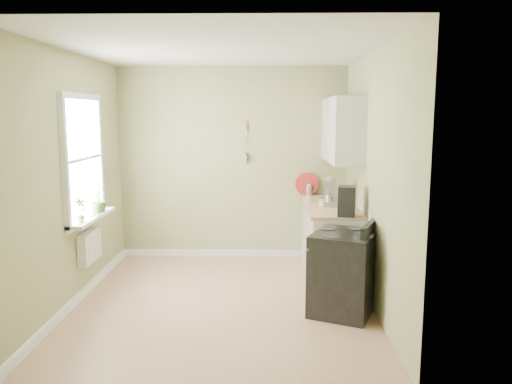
{
  "coord_description": "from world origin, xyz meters",
  "views": [
    {
      "loc": [
        0.46,
        -5.23,
        2.04
      ],
      "look_at": [
        0.35,
        0.55,
        1.14
      ],
      "focal_mm": 35.0,
      "sensor_mm": 36.0,
      "label": 1
    }
  ],
  "objects_px": {
    "kettle": "(309,189)",
    "coffee_maker": "(346,202)",
    "stove": "(344,272)",
    "stand_mixer": "(330,194)"
  },
  "relations": [
    {
      "from": "stove",
      "to": "kettle",
      "type": "distance_m",
      "value": 2.06
    },
    {
      "from": "stove",
      "to": "kettle",
      "type": "bearing_deg",
      "value": 95.87
    },
    {
      "from": "stove",
      "to": "kettle",
      "type": "xyz_separation_m",
      "value": [
        -0.2,
        1.97,
        0.57
      ]
    },
    {
      "from": "stove",
      "to": "coffee_maker",
      "type": "relative_size",
      "value": 2.87
    },
    {
      "from": "coffee_maker",
      "to": "stove",
      "type": "bearing_deg",
      "value": -100.18
    },
    {
      "from": "kettle",
      "to": "coffee_maker",
      "type": "height_order",
      "value": "coffee_maker"
    },
    {
      "from": "stove",
      "to": "coffee_maker",
      "type": "xyz_separation_m",
      "value": [
        0.1,
        0.55,
        0.64
      ]
    },
    {
      "from": "stove",
      "to": "stand_mixer",
      "type": "height_order",
      "value": "stand_mixer"
    },
    {
      "from": "kettle",
      "to": "stove",
      "type": "bearing_deg",
      "value": -84.13
    },
    {
      "from": "stove",
      "to": "stand_mixer",
      "type": "xyz_separation_m",
      "value": [
        -0.0,
        1.2,
        0.63
      ]
    }
  ]
}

